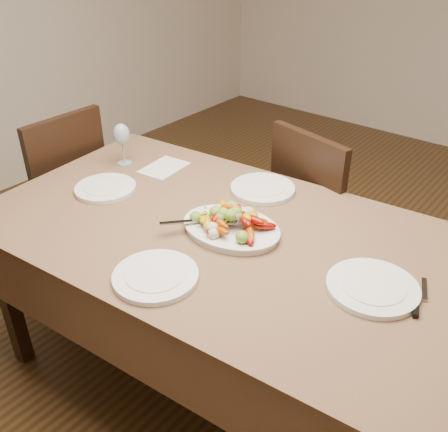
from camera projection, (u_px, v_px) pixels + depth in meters
name	position (u px, v px, depth m)	size (l,w,h in m)	color
floor	(276.00, 362.00, 2.27)	(6.00, 6.00, 0.00)	#3F2813
dining_table	(224.00, 309.00, 2.01)	(1.84, 1.04, 0.76)	brown
chair_far	(329.00, 216.00, 2.45)	(0.42, 0.42, 0.95)	black
chair_left	(54.00, 195.00, 2.64)	(0.42, 0.42, 0.95)	black
serving_platter	(231.00, 230.00, 1.80)	(0.36, 0.27, 0.02)	white
roasted_vegetables	(231.00, 216.00, 1.77)	(0.29, 0.20, 0.09)	#840902
serving_spoon	(210.00, 220.00, 1.78)	(0.28, 0.06, 0.03)	#9EA0A8
plate_left	(105.00, 188.00, 2.08)	(0.25, 0.25, 0.02)	white
plate_right	(372.00, 288.00, 1.52)	(0.28, 0.28, 0.02)	white
plate_far	(263.00, 189.00, 2.07)	(0.27, 0.27, 0.02)	white
plate_near	(156.00, 276.00, 1.57)	(0.27, 0.27, 0.02)	white
wine_glass	(122.00, 143.00, 2.25)	(0.08, 0.08, 0.20)	#8C99A5
menu_card	(164.00, 167.00, 2.27)	(0.15, 0.21, 0.00)	silver
table_knife	(419.00, 299.00, 1.48)	(0.02, 0.20, 0.01)	#9EA0A8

